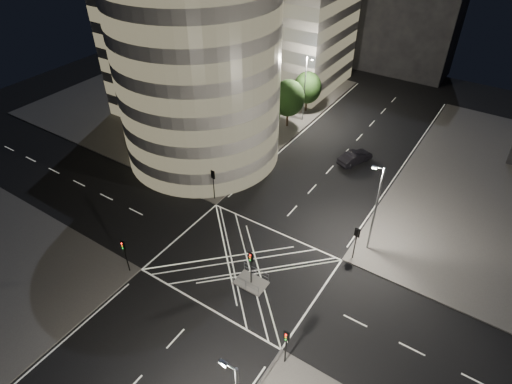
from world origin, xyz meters
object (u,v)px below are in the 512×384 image
Objects in this scene: sedan at (355,157)px; central_island at (251,283)px; street_lamp_right_far at (375,207)px; traffic_signal_fr at (356,238)px; traffic_signal_fl at (213,180)px; traffic_signal_nr at (286,341)px; traffic_signal_island at (251,262)px; street_lamp_left_far at (305,87)px; street_lamp_left_near at (234,139)px; traffic_signal_nl at (124,250)px.

central_island is at bearing 111.89° from sedan.
sedan is (-7.44, 14.34, -4.71)m from street_lamp_right_far.
central_island is 0.75× the size of traffic_signal_fr.
traffic_signal_fl is 1.00× the size of traffic_signal_nr.
street_lamp_left_far is at bearing 109.95° from traffic_signal_island.
street_lamp_left_near is 18.00m from street_lamp_left_far.
street_lamp_left_far is 28.23m from street_lamp_right_far.
street_lamp_left_far is (-18.24, 23.20, 2.63)m from traffic_signal_fr.
traffic_signal_nl is 1.00× the size of traffic_signal_island.
central_island is 18.52m from street_lamp_left_near.
traffic_signal_nr is (17.60, -13.60, 0.00)m from traffic_signal_fl.
street_lamp_right_far is (18.87, -3.00, 0.00)m from street_lamp_left_near.
sedan is at bearing 56.88° from traffic_signal_fl.
traffic_signal_fl and traffic_signal_island have the same top height.
traffic_signal_nl is 0.40× the size of street_lamp_left_near.
street_lamp_right_far reaches higher than central_island.
street_lamp_left_far is at bearing 91.57° from traffic_signal_fl.
traffic_signal_nr is at bearing -37.93° from central_island.
traffic_signal_island is at bearing -125.30° from street_lamp_right_far.
street_lamp_left_near is at bearing 134.13° from traffic_signal_nr.
street_lamp_left_far is 14.04m from sedan.
street_lamp_left_far is 1.98× the size of sedan.
street_lamp_left_far reaches higher than traffic_signal_fr.
traffic_signal_fl is at bearing 78.75° from sedan.
traffic_signal_fl is 18.55m from street_lamp_right_far.
traffic_signal_nl is 0.40× the size of street_lamp_right_far.
street_lamp_left_near is (-11.44, 13.50, 2.63)m from traffic_signal_island.
street_lamp_right_far reaches higher than traffic_signal_island.
traffic_signal_nl is 0.40× the size of street_lamp_left_far.
traffic_signal_island is 0.40× the size of street_lamp_right_far.
traffic_signal_island is at bearing -49.73° from street_lamp_left_near.
street_lamp_right_far is at bearing 54.70° from traffic_signal_island.
traffic_signal_fr is 0.79× the size of sedan.
traffic_signal_fr is at bearing 37.69° from traffic_signal_nl.
street_lamp_left_near is at bearing 164.08° from traffic_signal_fr.
traffic_signal_fr is at bearing -106.11° from street_lamp_right_far.
street_lamp_left_near is at bearing 91.94° from traffic_signal_nl.
street_lamp_left_far is at bearing 90.00° from street_lamp_left_near.
traffic_signal_fr is 1.00× the size of traffic_signal_nr.
traffic_signal_fl and traffic_signal_nl have the same top height.
traffic_signal_fl is 19.86m from sedan.
street_lamp_left_near is at bearing 130.27° from central_island.
street_lamp_left_near reaches higher than sedan.
traffic_signal_nl is 32.08m from sedan.
street_lamp_left_near reaches higher than traffic_signal_fl.
traffic_signal_nl reaches higher than sedan.
central_island is 0.30× the size of street_lamp_left_far.
traffic_signal_island is at bearing -70.05° from street_lamp_left_far.
central_island is 0.75× the size of traffic_signal_island.
central_island is 24.86m from sedan.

